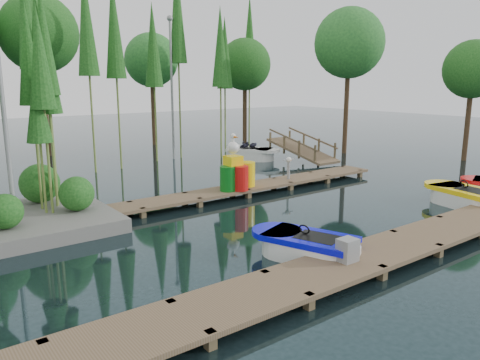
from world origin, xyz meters
TOP-DOWN VIEW (x-y plane):
  - ground_plane at (0.00, 0.00)m, footprint 90.00×90.00m
  - near_dock at (0.00, -4.50)m, footprint 18.00×1.50m
  - far_dock at (1.00, 2.50)m, footprint 15.00×1.20m
  - tree_screen at (-2.04, 10.60)m, footprint 34.42×18.53m
  - lamp_rear at (4.00, 11.00)m, footprint 0.30×0.30m
  - ramp at (9.00, 6.50)m, footprint 1.50×3.94m
  - boat_blue at (-0.41, -3.33)m, footprint 2.04×2.92m
  - boat_yellow_near at (7.03, -3.18)m, footprint 1.77×3.05m
  - boat_white_far at (7.08, 8.33)m, footprint 2.68×3.12m
  - utility_cabinet at (-0.39, -4.50)m, footprint 0.41×0.34m
  - yellow_barrel at (2.31, 2.50)m, footprint 0.59×0.59m
  - drum_cluster at (1.65, 2.35)m, footprint 1.15×1.05m
  - seagull_post at (4.36, 2.50)m, footprint 0.54×0.29m

SIDE VIEW (x-z plane):
  - ground_plane at x=0.00m, z-range 0.00..0.00m
  - far_dock at x=1.00m, z-range -0.02..0.48m
  - near_dock at x=0.00m, z-range -0.02..0.48m
  - boat_blue at x=-0.41m, z-range -0.19..0.71m
  - boat_yellow_near at x=7.03m, z-range -0.20..0.76m
  - boat_white_far at x=7.08m, z-range -0.38..0.99m
  - utility_cabinet at x=-0.39m, z-range 0.30..0.80m
  - ramp at x=9.00m, z-range -0.16..1.33m
  - yellow_barrel at x=2.31m, z-range 0.30..1.19m
  - drum_cluster at x=1.65m, z-range -0.11..1.87m
  - seagull_post at x=4.36m, z-range 0.45..1.32m
  - lamp_rear at x=4.00m, z-range 0.64..7.89m
  - tree_screen at x=-2.04m, z-range 0.96..11.27m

